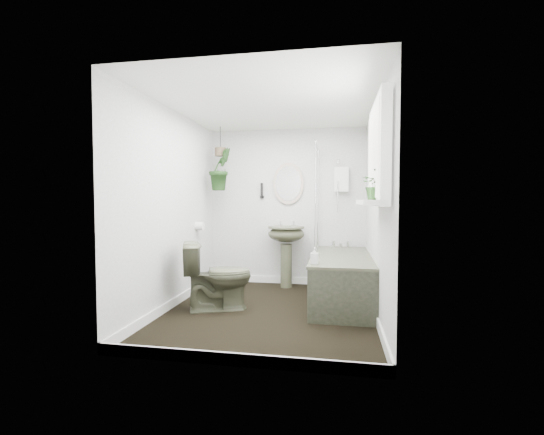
# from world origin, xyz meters

# --- Properties ---
(floor) EXTENTS (2.30, 2.80, 0.02)m
(floor) POSITION_xyz_m (0.00, 0.00, -0.01)
(floor) COLOR black
(floor) RESTS_ON ground
(ceiling) EXTENTS (2.30, 2.80, 0.02)m
(ceiling) POSITION_xyz_m (0.00, 0.00, 2.31)
(ceiling) COLOR white
(ceiling) RESTS_ON ground
(wall_back) EXTENTS (2.30, 0.02, 2.30)m
(wall_back) POSITION_xyz_m (0.00, 1.41, 1.15)
(wall_back) COLOR silver
(wall_back) RESTS_ON ground
(wall_front) EXTENTS (2.30, 0.02, 2.30)m
(wall_front) POSITION_xyz_m (0.00, -1.41, 1.15)
(wall_front) COLOR silver
(wall_front) RESTS_ON ground
(wall_left) EXTENTS (0.02, 2.80, 2.30)m
(wall_left) POSITION_xyz_m (-1.16, 0.00, 1.15)
(wall_left) COLOR silver
(wall_left) RESTS_ON ground
(wall_right) EXTENTS (0.02, 2.80, 2.30)m
(wall_right) POSITION_xyz_m (1.16, 0.00, 1.15)
(wall_right) COLOR silver
(wall_right) RESTS_ON ground
(skirting) EXTENTS (2.30, 2.80, 0.10)m
(skirting) POSITION_xyz_m (0.00, 0.00, 0.05)
(skirting) COLOR white
(skirting) RESTS_ON floor
(bathtub) EXTENTS (0.72, 1.72, 0.58)m
(bathtub) POSITION_xyz_m (0.80, 0.50, 0.29)
(bathtub) COLOR #444732
(bathtub) RESTS_ON floor
(bath_screen) EXTENTS (0.04, 0.72, 1.40)m
(bath_screen) POSITION_xyz_m (0.47, 0.99, 1.28)
(bath_screen) COLOR silver
(bath_screen) RESTS_ON bathtub
(shower_box) EXTENTS (0.20, 0.10, 0.35)m
(shower_box) POSITION_xyz_m (0.80, 1.34, 1.55)
(shower_box) COLOR white
(shower_box) RESTS_ON wall_back
(oval_mirror) EXTENTS (0.46, 0.03, 0.62)m
(oval_mirror) POSITION_xyz_m (0.03, 1.37, 1.50)
(oval_mirror) COLOR #BCA893
(oval_mirror) RESTS_ON wall_back
(wall_sconce) EXTENTS (0.04, 0.04, 0.22)m
(wall_sconce) POSITION_xyz_m (-0.37, 1.36, 1.40)
(wall_sconce) COLOR black
(wall_sconce) RESTS_ON wall_back
(toilet_roll_holder) EXTENTS (0.11, 0.11, 0.11)m
(toilet_roll_holder) POSITION_xyz_m (-1.10, 0.70, 0.90)
(toilet_roll_holder) COLOR white
(toilet_roll_holder) RESTS_ON wall_left
(window_recess) EXTENTS (0.08, 1.00, 0.90)m
(window_recess) POSITION_xyz_m (1.09, -0.70, 1.65)
(window_recess) COLOR white
(window_recess) RESTS_ON wall_right
(window_sill) EXTENTS (0.18, 1.00, 0.04)m
(window_sill) POSITION_xyz_m (1.02, -0.70, 1.23)
(window_sill) COLOR white
(window_sill) RESTS_ON wall_right
(window_blinds) EXTENTS (0.01, 0.86, 0.76)m
(window_blinds) POSITION_xyz_m (1.04, -0.70, 1.65)
(window_blinds) COLOR white
(window_blinds) RESTS_ON wall_right
(toilet) EXTENTS (0.87, 0.68, 0.78)m
(toilet) POSITION_xyz_m (-0.60, -0.03, 0.39)
(toilet) COLOR #444732
(toilet) RESTS_ON floor
(pedestal_sink) EXTENTS (0.56, 0.50, 0.88)m
(pedestal_sink) POSITION_xyz_m (0.03, 1.16, 0.44)
(pedestal_sink) COLOR #444732
(pedestal_sink) RESTS_ON floor
(sill_plant) EXTENTS (0.23, 0.21, 0.25)m
(sill_plant) POSITION_xyz_m (1.05, -0.89, 1.37)
(sill_plant) COLOR black
(sill_plant) RESTS_ON window_sill
(hanging_plant) EXTENTS (0.41, 0.43, 0.61)m
(hanging_plant) POSITION_xyz_m (-0.90, 1.02, 1.70)
(hanging_plant) COLOR black
(hanging_plant) RESTS_ON ceiling
(soap_bottle) EXTENTS (0.08, 0.08, 0.17)m
(soap_bottle) POSITION_xyz_m (0.51, -0.16, 0.67)
(soap_bottle) COLOR #342826
(soap_bottle) RESTS_ON bathtub
(hanging_pot) EXTENTS (0.16, 0.16, 0.12)m
(hanging_pot) POSITION_xyz_m (-0.90, 1.02, 1.94)
(hanging_pot) COLOR #4A3C2B
(hanging_pot) RESTS_ON ceiling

